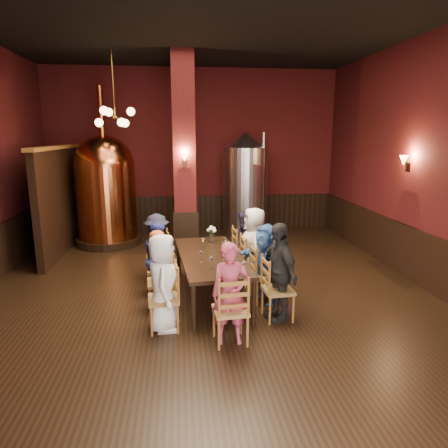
{
  "coord_description": "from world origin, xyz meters",
  "views": [
    {
      "loc": [
        -0.42,
        -6.38,
        2.73
      ],
      "look_at": [
        0.31,
        0.2,
        1.24
      ],
      "focal_mm": 32.0,
      "sensor_mm": 36.0,
      "label": 1
    }
  ],
  "objects": [
    {
      "name": "person_3",
      "position": [
        -0.87,
        0.93,
        0.65
      ],
      "size": [
        0.5,
        0.85,
        1.29
      ],
      "primitive_type": "imported",
      "rotation": [
        0.0,
        0.0,
        1.6
      ],
      "color": "black",
      "rests_on": "ground"
    },
    {
      "name": "person_2",
      "position": [
        -0.81,
        0.27,
        0.64
      ],
      "size": [
        0.44,
        0.67,
        1.28
      ],
      "primitive_type": "imported",
      "rotation": [
        0.0,
        0.0,
        1.8
      ],
      "color": "navy",
      "rests_on": "ground"
    },
    {
      "name": "wine_glass_9",
      "position": [
        0.02,
        -0.65,
        0.83
      ],
      "size": [
        0.07,
        0.07,
        0.17
      ],
      "primitive_type": null,
      "color": "white",
      "rests_on": "dining_table"
    },
    {
      "name": "steel_vessel",
      "position": [
        1.3,
        3.92,
        1.39
      ],
      "size": [
        1.38,
        1.38,
        2.79
      ],
      "rotation": [
        0.0,
        0.0,
        0.22
      ],
      "color": "#B2B2B7",
      "rests_on": "ground"
    },
    {
      "name": "pendant_cluster",
      "position": [
        -1.8,
        2.9,
        3.1
      ],
      "size": [
        0.9,
        0.9,
        1.7
      ],
      "primitive_type": null,
      "color": "#A57226",
      "rests_on": "room"
    },
    {
      "name": "chair_6",
      "position": [
        0.88,
        0.42,
        0.46
      ],
      "size": [
        0.5,
        0.5,
        0.92
      ],
      "primitive_type": null,
      "rotation": [
        0.0,
        0.0,
        1.66
      ],
      "color": "#956325",
      "rests_on": "ground"
    },
    {
      "name": "chair_7",
      "position": [
        0.82,
        1.09,
        0.46
      ],
      "size": [
        0.5,
        0.5,
        0.92
      ],
      "primitive_type": null,
      "rotation": [
        0.0,
        0.0,
        1.66
      ],
      "color": "#956325",
      "rests_on": "ground"
    },
    {
      "name": "copper_kettle",
      "position": [
        -2.25,
        3.74,
        1.4
      ],
      "size": [
        1.78,
        1.78,
        3.85
      ],
      "rotation": [
        0.0,
        0.0,
        0.27
      ],
      "color": "black",
      "rests_on": "ground"
    },
    {
      "name": "person_7",
      "position": [
        0.82,
        1.09,
        0.63
      ],
      "size": [
        0.55,
        0.69,
        1.26
      ],
      "primitive_type": "imported",
      "rotation": [
        0.0,
        0.0,
        5.18
      ],
      "color": "#1F1932",
      "rests_on": "ground"
    },
    {
      "name": "wine_glass_1",
      "position": [
        0.23,
        -0.62,
        0.83
      ],
      "size": [
        0.07,
        0.07,
        0.17
      ],
      "primitive_type": null,
      "color": "white",
      "rests_on": "dining_table"
    },
    {
      "name": "chair_3",
      "position": [
        -0.87,
        0.93,
        0.46
      ],
      "size": [
        0.5,
        0.5,
        0.92
      ],
      "primitive_type": null,
      "rotation": [
        0.0,
        0.0,
        -1.48
      ],
      "color": "#956325",
      "rests_on": "ground"
    },
    {
      "name": "dining_table",
      "position": [
        0.07,
        0.02,
        0.69
      ],
      "size": [
        1.21,
        2.48,
        0.75
      ],
      "rotation": [
        0.0,
        0.0,
        0.09
      ],
      "color": "black",
      "rests_on": "ground"
    },
    {
      "name": "wine_glass_4",
      "position": [
        -0.03,
        0.5,
        0.83
      ],
      "size": [
        0.07,
        0.07,
        0.17
      ],
      "primitive_type": null,
      "color": "white",
      "rests_on": "dining_table"
    },
    {
      "name": "chair_1",
      "position": [
        -0.75,
        -0.39,
        0.46
      ],
      "size": [
        0.5,
        0.5,
        0.92
      ],
      "primitive_type": null,
      "rotation": [
        0.0,
        0.0,
        -1.48
      ],
      "color": "#956325",
      "rests_on": "ground"
    },
    {
      "name": "chair_0",
      "position": [
        -0.69,
        -1.06,
        0.46
      ],
      "size": [
        0.5,
        0.5,
        0.92
      ],
      "primitive_type": null,
      "rotation": [
        0.0,
        0.0,
        -1.48
      ],
      "color": "#956325",
      "rests_on": "ground"
    },
    {
      "name": "person_0",
      "position": [
        -0.69,
        -1.06,
        0.7
      ],
      "size": [
        0.47,
        0.7,
        1.4
      ],
      "primitive_type": "imported",
      "rotation": [
        0.0,
        0.0,
        1.6
      ],
      "color": "white",
      "rests_on": "ground"
    },
    {
      "name": "room",
      "position": [
        0.0,
        0.0,
        2.25
      ],
      "size": [
        10.0,
        10.02,
        4.5
      ],
      "color": "black",
      "rests_on": "ground"
    },
    {
      "name": "partition",
      "position": [
        -3.2,
        3.2,
        1.2
      ],
      "size": [
        0.22,
        3.5,
        2.4
      ],
      "primitive_type": "cube",
      "color": "black",
      "rests_on": "ground"
    },
    {
      "name": "rose_vase",
      "position": [
        0.16,
        0.85,
        0.95
      ],
      "size": [
        0.18,
        0.18,
        0.31
      ],
      "color": "white",
      "rests_on": "dining_table"
    },
    {
      "name": "person_5",
      "position": [
        0.94,
        -0.24,
        0.66
      ],
      "size": [
        0.89,
        1.27,
        1.32
      ],
      "primitive_type": "imported",
      "rotation": [
        0.0,
        0.0,
        5.17
      ],
      "color": "#335B99",
      "rests_on": "ground"
    },
    {
      "name": "wine_glass_0",
      "position": [
        0.48,
        -0.93,
        0.83
      ],
      "size": [
        0.07,
        0.07,
        0.17
      ],
      "primitive_type": null,
      "color": "white",
      "rests_on": "dining_table"
    },
    {
      "name": "wine_glass_7",
      "position": [
        -0.12,
        -0.33,
        0.83
      ],
      "size": [
        0.07,
        0.07,
        0.17
      ],
      "primitive_type": null,
      "color": "white",
      "rests_on": "dining_table"
    },
    {
      "name": "wainscot_right",
      "position": [
        3.96,
        0.0,
        0.5
      ],
      "size": [
        0.08,
        9.9,
        1.0
      ],
      "primitive_type": "cube",
      "color": "black",
      "rests_on": "ground"
    },
    {
      "name": "chair_4",
      "position": [
        1.0,
        -0.9,
        0.46
      ],
      "size": [
        0.5,
        0.5,
        0.92
      ],
      "primitive_type": null,
      "rotation": [
        0.0,
        0.0,
        1.66
      ],
      "color": "#956325",
      "rests_on": "ground"
    },
    {
      "name": "chair_8",
      "position": [
        0.21,
        -1.53,
        0.46
      ],
      "size": [
        0.5,
        0.5,
        0.92
      ],
      "primitive_type": null,
      "rotation": [
        0.0,
        0.0,
        3.23
      ],
      "color": "#956325",
      "rests_on": "ground"
    },
    {
      "name": "person_8",
      "position": [
        0.21,
        -1.53,
        0.69
      ],
      "size": [
        0.52,
        0.35,
        1.37
      ],
      "primitive_type": "imported",
      "rotation": [
        0.0,
        0.0,
        6.23
      ],
      "color": "#A6374D",
      "rests_on": "ground"
    },
    {
      "name": "wine_glass_8",
      "position": [
        0.36,
        0.44,
        0.83
      ],
      "size": [
        0.07,
        0.07,
        0.17
      ],
      "primitive_type": null,
      "color": "white",
      "rests_on": "dining_table"
    },
    {
      "name": "wine_glass_5",
      "position": [
        0.31,
        -0.34,
        0.83
      ],
      "size": [
        0.07,
        0.07,
        0.17
      ],
      "primitive_type": null,
      "color": "white",
      "rests_on": "dining_table"
    },
    {
      "name": "column",
      "position": [
        -0.3,
        2.8,
        2.25
      ],
      "size": [
        0.58,
        0.58,
        4.5
      ],
      "primitive_type": "cube",
      "color": "#480F14",
      "rests_on": "ground"
    },
    {
      "name": "wine_glass_3",
      "position": [
        0.36,
        -0.64,
        0.83
      ],
      "size": [
        0.07,
        0.07,
        0.17
      ],
      "primitive_type": null,
      "color": "white",
      "rests_on": "dining_table"
    },
    {
      "name": "person_6",
      "position": [
        0.88,
        0.42,
        0.73
      ],
      "size": [
        0.48,
        0.72,
        1.47
      ],
      "primitive_type": "imported",
      "rotation": [
        0.0,
        0.0,
        4.7
      ],
      "color": "silver",
      "rests_on": "ground"
    },
    {
      "name": "person_4",
      "position": [
        1.0,
        -0.9,
        0.74
      ],
      "size": [
        0.6,
        0.94,
        1.49
      ],
      "primitive_type": "imported",
      "rotation": [
        0.0,
        0.0,
        5.01
      ],
      "color": "black",
      "rests_on": "ground"
    },
    {
      "name": "person_1",
      "position": [
        -0.75,
        -0.39,
        0.65
      ],
      "size": [
        0.31,
        0.47,
        1.3
      ],
      "primitive_type": "imported",
      "rotation": [
        0.0,
        0.0,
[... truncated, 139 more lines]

